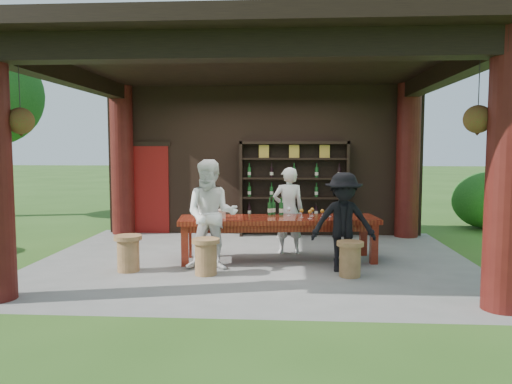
# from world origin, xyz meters

# --- Properties ---
(ground) EXTENTS (90.00, 90.00, 0.00)m
(ground) POSITION_xyz_m (0.00, 0.00, 0.00)
(ground) COLOR #2D5119
(ground) RESTS_ON ground
(pavilion) EXTENTS (7.50, 6.00, 3.60)m
(pavilion) POSITION_xyz_m (-0.01, 0.43, 2.13)
(pavilion) COLOR slate
(pavilion) RESTS_ON ground
(wine_shelf) EXTENTS (2.36, 0.36, 2.07)m
(wine_shelf) POSITION_xyz_m (0.70, 2.45, 1.04)
(wine_shelf) COLOR black
(wine_shelf) RESTS_ON ground
(tasting_table) EXTENTS (3.45, 1.26, 0.75)m
(tasting_table) POSITION_xyz_m (0.41, 0.04, 0.63)
(tasting_table) COLOR #5E150D
(tasting_table) RESTS_ON ground
(stool_near_left) EXTENTS (0.42, 0.42, 0.56)m
(stool_near_left) POSITION_xyz_m (-0.68, -1.00, 0.30)
(stool_near_left) COLOR brown
(stool_near_left) RESTS_ON ground
(stool_near_right) EXTENTS (0.41, 0.41, 0.53)m
(stool_near_right) POSITION_xyz_m (1.51, -0.97, 0.28)
(stool_near_right) COLOR brown
(stool_near_right) RESTS_ON ground
(stool_far_left) EXTENTS (0.43, 0.43, 0.57)m
(stool_far_left) POSITION_xyz_m (-1.93, -0.87, 0.30)
(stool_far_left) COLOR brown
(stool_far_left) RESTS_ON ground
(host) EXTENTS (0.63, 0.47, 1.58)m
(host) POSITION_xyz_m (0.58, 0.68, 0.79)
(host) COLOR silver
(host) RESTS_ON ground
(guest_woman) EXTENTS (0.88, 0.70, 1.75)m
(guest_woman) POSITION_xyz_m (-0.64, -0.65, 0.88)
(guest_woman) COLOR white
(guest_woman) RESTS_ON ground
(guest_man) EXTENTS (1.02, 0.61, 1.55)m
(guest_man) POSITION_xyz_m (1.44, -0.62, 0.78)
(guest_man) COLOR black
(guest_man) RESTS_ON ground
(table_bottles) EXTENTS (0.28, 0.13, 0.31)m
(table_bottles) POSITION_xyz_m (0.34, 0.35, 0.90)
(table_bottles) COLOR #194C1E
(table_bottles) RESTS_ON tasting_table
(table_glasses) EXTENTS (1.03, 0.44, 0.15)m
(table_glasses) POSITION_xyz_m (1.10, 0.14, 0.82)
(table_glasses) COLOR silver
(table_glasses) RESTS_ON tasting_table
(napkin_basket) EXTENTS (0.28, 0.21, 0.14)m
(napkin_basket) POSITION_xyz_m (-0.61, -0.10, 0.82)
(napkin_basket) COLOR #BF6672
(napkin_basket) RESTS_ON tasting_table
(shrubs) EXTENTS (21.37, 7.68, 1.36)m
(shrubs) POSITION_xyz_m (2.37, 1.17, 0.53)
(shrubs) COLOR #194C14
(shrubs) RESTS_ON ground
(trees) EXTENTS (21.28, 11.13, 4.80)m
(trees) POSITION_xyz_m (4.00, 1.34, 3.37)
(trees) COLOR #3F2819
(trees) RESTS_ON ground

